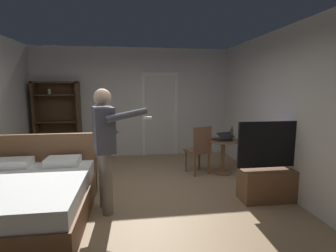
{
  "coord_description": "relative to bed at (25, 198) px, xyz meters",
  "views": [
    {
      "loc": [
        -0.05,
        -3.88,
        1.77
      ],
      "look_at": [
        0.53,
        0.2,
        1.15
      ],
      "focal_mm": 27.76,
      "sensor_mm": 36.0,
      "label": 1
    }
  ],
  "objects": [
    {
      "name": "suitcase_dark",
      "position": [
        0.28,
        1.95,
        -0.14
      ],
      "size": [
        0.54,
        0.46,
        0.34
      ],
      "primitive_type": "cube",
      "rotation": [
        0.0,
        0.0,
        -0.25
      ],
      "color": "#1E2D38",
      "rests_on": "ground_plane"
    },
    {
      "name": "wooden_chair",
      "position": [
        2.78,
        1.49,
        0.24
      ],
      "size": [
        0.54,
        0.54,
        0.99
      ],
      "color": "brown",
      "rests_on": "ground_plane"
    },
    {
      "name": "laptop",
      "position": [
        3.26,
        1.44,
        0.45
      ],
      "size": [
        0.39,
        0.39,
        0.17
      ],
      "color": "black",
      "rests_on": "side_table"
    },
    {
      "name": "suitcase_small",
      "position": [
        0.29,
        1.8,
        -0.12
      ],
      "size": [
        0.68,
        0.49,
        0.37
      ],
      "primitive_type": "cube",
      "rotation": [
        0.0,
        0.0,
        -0.27
      ],
      "color": "black",
      "rests_on": "ground_plane"
    },
    {
      "name": "bottle_on_table",
      "position": [
        3.42,
        1.4,
        0.52
      ],
      "size": [
        0.06,
        0.06,
        0.29
      ],
      "color": "#2F3320",
      "rests_on": "side_table"
    },
    {
      "name": "wall_right",
      "position": [
        3.98,
        0.37,
        1.07
      ],
      "size": [
        0.12,
        5.83,
        2.74
      ],
      "primitive_type": "cube",
      "color": "beige",
      "rests_on": "ground_plane"
    },
    {
      "name": "person_blue_shirt",
      "position": [
        1.05,
        0.14,
        0.72
      ],
      "size": [
        0.84,
        0.64,
        1.75
      ],
      "color": "gray",
      "rests_on": "ground_plane"
    },
    {
      "name": "ground_plane",
      "position": [
        1.47,
        0.37,
        -0.3
      ],
      "size": [
        6.15,
        6.15,
        0.0
      ],
      "primitive_type": "plane",
      "color": "#997A56"
    },
    {
      "name": "bookshelf",
      "position": [
        -0.33,
        3.0,
        0.73
      ],
      "size": [
        1.05,
        0.32,
        1.9
      ],
      "color": "#4C331E",
      "rests_on": "ground_plane"
    },
    {
      "name": "side_table",
      "position": [
        3.28,
        1.48,
        0.17
      ],
      "size": [
        0.67,
        0.67,
        0.7
      ],
      "color": "brown",
      "rests_on": "ground_plane"
    },
    {
      "name": "bed",
      "position": [
        0.0,
        0.0,
        0.0
      ],
      "size": [
        1.63,
        1.93,
        1.02
      ],
      "color": "brown",
      "rests_on": "ground_plane"
    },
    {
      "name": "tv_flatscreen",
      "position": [
        3.62,
        0.13,
        0.07
      ],
      "size": [
        1.23,
        0.4,
        1.26
      ],
      "color": "brown",
      "rests_on": "ground_plane"
    },
    {
      "name": "wall_back",
      "position": [
        1.47,
        3.22,
        1.07
      ],
      "size": [
        5.13,
        0.12,
        2.74
      ],
      "primitive_type": "cube",
      "color": "beige",
      "rests_on": "ground_plane"
    },
    {
      "name": "doorway_frame",
      "position": [
        2.16,
        3.14,
        0.92
      ],
      "size": [
        0.93,
        0.08,
        2.13
      ],
      "color": "white",
      "rests_on": "ground_plane"
    }
  ]
}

